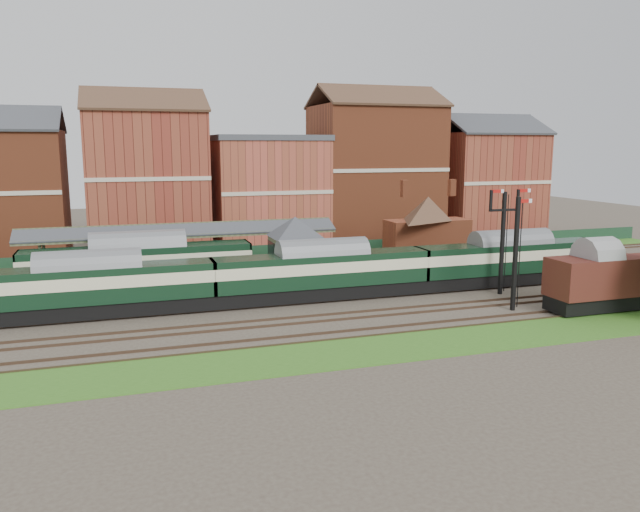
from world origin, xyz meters
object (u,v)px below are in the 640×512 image
object	(u,v)px
signal_box	(295,252)
semaphore_bracket	(503,235)
dmu_train	(323,271)
platform_railcar	(139,264)
goods_van_a	(595,279)

from	to	relation	value
signal_box	semaphore_bracket	distance (m)	16.16
semaphore_bracket	dmu_train	world-z (taller)	semaphore_bracket
signal_box	platform_railcar	distance (m)	12.24
platform_railcar	signal_box	bearing A→B (deg)	-15.44
signal_box	goods_van_a	distance (m)	21.97
signal_box	goods_van_a	xyz separation A→B (m)	(18.21, -12.25, -0.91)
semaphore_bracket	dmu_train	size ratio (longest dim) A/B	0.17
semaphore_bracket	signal_box	bearing A→B (deg)	159.08
signal_box	dmu_train	bearing A→B (deg)	-70.04
semaphore_bracket	platform_railcar	size ratio (longest dim) A/B	0.47
signal_box	dmu_train	world-z (taller)	signal_box
signal_box	semaphore_bracket	xyz separation A→B (m)	(15.04, -5.75, 1.44)
dmu_train	goods_van_a	size ratio (longest dim) A/B	7.36
semaphore_bracket	dmu_train	xyz separation A→B (m)	(-13.86, 2.50, -2.41)
semaphore_bracket	goods_van_a	world-z (taller)	semaphore_bracket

